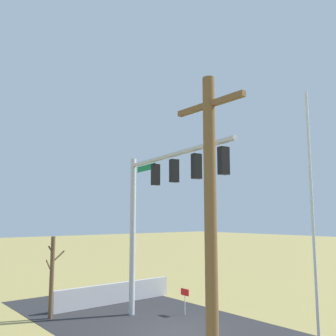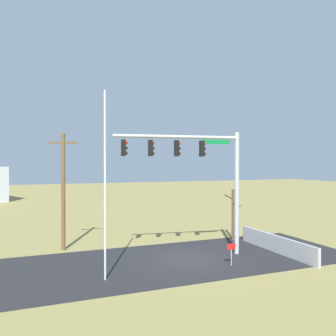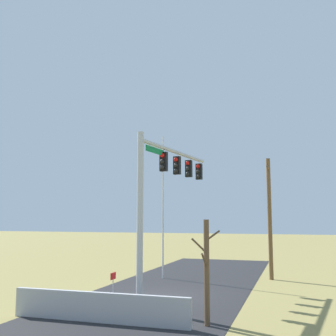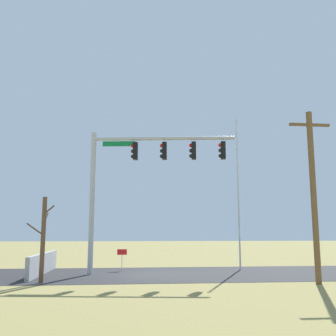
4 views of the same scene
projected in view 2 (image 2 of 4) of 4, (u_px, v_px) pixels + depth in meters
The scene contains 9 objects.
ground_plane at pixel (189, 258), 20.01m from camera, with size 160.00×160.00×0.00m, color olive.
road_surface at pixel (124, 266), 18.56m from camera, with size 28.00×8.00×0.01m, color #232326.
sidewalk_corner at pixel (250, 252), 21.44m from camera, with size 6.00×6.00×0.01m, color #B7B5AD.
retaining_fence at pixel (276, 244), 21.40m from camera, with size 0.20×7.11×1.09m, color #A8A8AD.
signal_mast at pixel (200, 166), 20.46m from camera, with size 7.80×1.37×7.65m.
flagpole at pixel (105, 185), 16.24m from camera, with size 0.10×0.10×9.24m, color silver.
utility_pole at pixel (63, 189), 21.93m from camera, with size 1.90×0.26×7.65m.
bare_tree at pixel (233, 214), 24.81m from camera, with size 1.27×1.02×3.77m.
open_sign at pixel (231, 249), 18.61m from camera, with size 0.56×0.04×1.22m.
Camera 2 is at (-8.43, -18.12, 5.68)m, focal length 35.81 mm.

